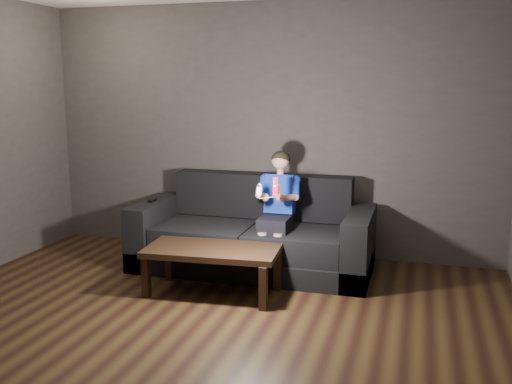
% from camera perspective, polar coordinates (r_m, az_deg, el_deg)
% --- Properties ---
extents(floor, '(5.00, 5.00, 0.00)m').
position_cam_1_polar(floor, '(4.24, -8.10, -15.13)').
color(floor, black).
rests_on(floor, ground).
extents(back_wall, '(5.00, 0.04, 2.70)m').
position_cam_1_polar(back_wall, '(6.19, 1.13, 6.21)').
color(back_wall, '#3D3835').
rests_on(back_wall, ground).
extents(sofa, '(2.36, 1.02, 0.91)m').
position_cam_1_polar(sofa, '(5.77, -0.27, -4.75)').
color(sofa, black).
rests_on(sofa, floor).
extents(child, '(0.43, 0.53, 1.06)m').
position_cam_1_polar(child, '(5.54, 2.18, -0.78)').
color(child, black).
rests_on(child, sofa).
extents(wii_remote_red, '(0.05, 0.07, 0.18)m').
position_cam_1_polar(wii_remote_red, '(5.09, 1.96, 0.47)').
color(wii_remote_red, red).
rests_on(wii_remote_red, child).
extents(nunchuk_white, '(0.06, 0.09, 0.14)m').
position_cam_1_polar(nunchuk_white, '(5.14, 0.32, 0.15)').
color(nunchuk_white, white).
rests_on(nunchuk_white, child).
extents(wii_remote_black, '(0.03, 0.14, 0.03)m').
position_cam_1_polar(wii_remote_black, '(5.99, -10.29, -0.82)').
color(wii_remote_black, black).
rests_on(wii_remote_black, sofa).
extents(coffee_table, '(1.21, 0.67, 0.43)m').
position_cam_1_polar(coffee_table, '(5.06, -4.38, -6.18)').
color(coffee_table, black).
rests_on(coffee_table, floor).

